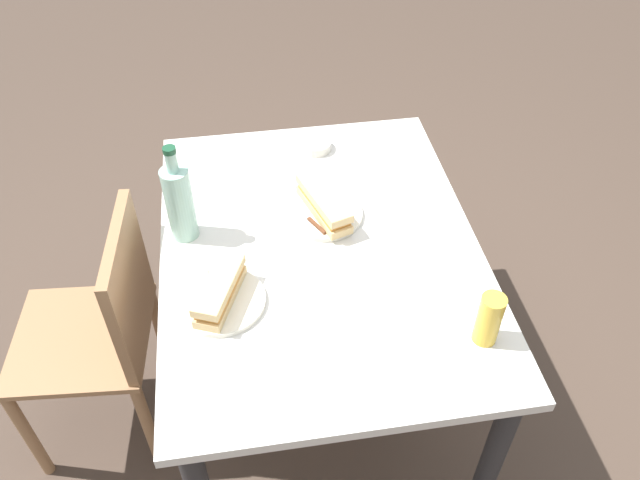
# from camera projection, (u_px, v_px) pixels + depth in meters

# --- Properties ---
(ground_plane) EXTENTS (8.00, 8.00, 0.00)m
(ground_plane) POSITION_uv_depth(u_px,v_px,m) (320.00, 389.00, 2.31)
(ground_plane) COLOR #47382D
(dining_table) EXTENTS (1.17, 0.89, 0.73)m
(dining_table) POSITION_uv_depth(u_px,v_px,m) (320.00, 270.00, 1.88)
(dining_table) COLOR silver
(dining_table) RESTS_ON ground
(chair_far) EXTENTS (0.43, 0.43, 0.86)m
(chair_far) POSITION_uv_depth(u_px,v_px,m) (106.00, 327.00, 1.90)
(chair_far) COLOR #936B47
(chair_far) RESTS_ON ground
(plate_near) EXTENTS (0.23, 0.23, 0.01)m
(plate_near) POSITION_uv_depth(u_px,v_px,m) (324.00, 214.00, 1.89)
(plate_near) COLOR silver
(plate_near) RESTS_ON dining_table
(baguette_sandwich_near) EXTENTS (0.25, 0.14, 0.07)m
(baguette_sandwich_near) POSITION_uv_depth(u_px,v_px,m) (324.00, 203.00, 1.86)
(baguette_sandwich_near) COLOR #DBB77A
(baguette_sandwich_near) RESTS_ON plate_near
(knife_near) EXTENTS (0.16, 0.09, 0.01)m
(knife_near) POSITION_uv_depth(u_px,v_px,m) (310.00, 219.00, 1.86)
(knife_near) COLOR silver
(knife_near) RESTS_ON plate_near
(plate_far) EXTENTS (0.23, 0.23, 0.01)m
(plate_far) POSITION_uv_depth(u_px,v_px,m) (221.00, 301.00, 1.65)
(plate_far) COLOR silver
(plate_far) RESTS_ON dining_table
(baguette_sandwich_far) EXTENTS (0.22, 0.15, 0.07)m
(baguette_sandwich_far) POSITION_uv_depth(u_px,v_px,m) (220.00, 290.00, 1.62)
(baguette_sandwich_far) COLOR #DBB77A
(baguette_sandwich_far) RESTS_ON plate_far
(knife_far) EXTENTS (0.18, 0.04, 0.01)m
(knife_far) POSITION_uv_depth(u_px,v_px,m) (202.00, 298.00, 1.64)
(knife_far) COLOR silver
(knife_far) RESTS_ON plate_far
(water_bottle) EXTENTS (0.08, 0.08, 0.30)m
(water_bottle) POSITION_uv_depth(u_px,v_px,m) (180.00, 202.00, 1.76)
(water_bottle) COLOR #99C6B7
(water_bottle) RESTS_ON dining_table
(beer_glass) EXTENTS (0.06, 0.06, 0.15)m
(beer_glass) POSITION_uv_depth(u_px,v_px,m) (489.00, 319.00, 1.52)
(beer_glass) COLOR gold
(beer_glass) RESTS_ON dining_table
(olive_bowl) EXTENTS (0.10, 0.10, 0.03)m
(olive_bowl) POSITION_uv_depth(u_px,v_px,m) (316.00, 145.00, 2.13)
(olive_bowl) COLOR silver
(olive_bowl) RESTS_ON dining_table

